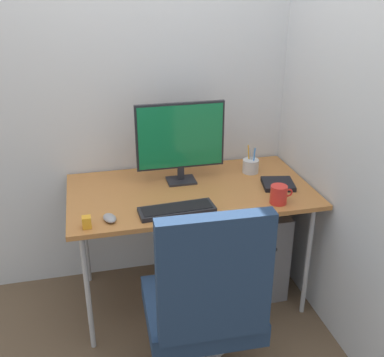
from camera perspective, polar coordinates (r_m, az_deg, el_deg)
ground_plane at (r=3.03m, az=-0.18°, el=-14.12°), size 8.00×8.00×0.00m
wall_back at (r=2.82m, az=-2.16°, el=14.37°), size 2.65×0.04×2.80m
wall_side_right at (r=2.53m, az=17.23°, el=12.19°), size 0.04×2.03×2.80m
desk at (r=2.66m, az=-0.20°, el=-2.13°), size 1.38×0.75×0.74m
office_chair at (r=2.11m, az=1.68°, el=-15.05°), size 0.58×0.60×1.06m
filing_cabinet at (r=3.00m, az=6.56°, el=-8.18°), size 0.41×0.51×0.56m
monitor at (r=2.64m, az=-1.43°, el=4.95°), size 0.51×0.13×0.47m
keyboard at (r=2.39m, az=-1.87°, el=-3.86°), size 0.40×0.16×0.03m
mouse at (r=2.34m, az=-10.11°, el=-4.82°), size 0.08×0.11×0.03m
pen_holder at (r=2.87m, az=7.24°, el=1.57°), size 0.10×0.10×0.17m
notebook at (r=2.72m, az=10.55°, el=-0.67°), size 0.21×0.20×0.03m
coffee_mug at (r=2.50m, az=10.66°, el=-1.95°), size 0.12×0.09×0.10m
desk_clamp_accessory at (r=2.30m, az=-12.85°, el=-5.27°), size 0.04×0.04×0.06m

